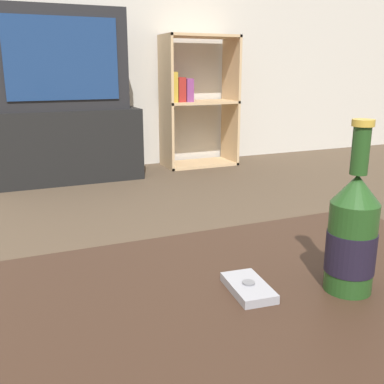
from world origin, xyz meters
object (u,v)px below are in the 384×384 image
(tv_stand, at_px, (65,145))
(cell_phone, at_px, (248,287))
(television, at_px, (59,59))
(beer_bottle, at_px, (352,235))
(bookshelf, at_px, (195,99))

(tv_stand, xyz_separation_m, cell_phone, (-0.07, -2.68, 0.18))
(television, relative_size, beer_bottle, 3.20)
(television, height_order, cell_phone, television)
(television, height_order, beer_bottle, television)
(television, xyz_separation_m, bookshelf, (1.03, 0.09, -0.29))
(television, relative_size, bookshelf, 0.85)
(television, bearing_deg, cell_phone, -91.47)
(tv_stand, height_order, beer_bottle, beer_bottle)
(beer_bottle, distance_m, cell_phone, 0.18)
(bookshelf, bearing_deg, tv_stand, -175.46)
(bookshelf, bearing_deg, cell_phone, -111.72)
(bookshelf, distance_m, cell_phone, 2.98)
(tv_stand, xyz_separation_m, television, (-0.00, -0.00, 0.58))
(television, distance_m, bookshelf, 1.08)
(tv_stand, relative_size, cell_phone, 9.58)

